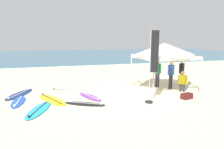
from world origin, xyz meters
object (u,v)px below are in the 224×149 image
(canopy_tent, at_px, (164,49))
(surfboard_navy, at_px, (19,94))
(surfboard_white, at_px, (69,90))
(surfboard_black, at_px, (85,104))
(person_black, at_px, (182,71))
(person_green, at_px, (158,71))
(banner_flag, at_px, (152,70))
(surfboard_yellow, at_px, (51,100))
(gear_bag_near_tent, at_px, (187,96))
(surfboard_cyan, at_px, (39,110))
(surfboard_blue, at_px, (18,102))
(person_yellow, at_px, (182,80))
(surfboard_purple, at_px, (90,97))
(person_blue, at_px, (171,73))

(canopy_tent, distance_m, surfboard_navy, 8.38)
(surfboard_navy, height_order, surfboard_white, same)
(surfboard_black, distance_m, person_black, 6.83)
(person_green, height_order, banner_flag, banner_flag)
(canopy_tent, xyz_separation_m, surfboard_black, (-4.85, -1.35, -2.35))
(canopy_tent, height_order, surfboard_yellow, canopy_tent)
(surfboard_yellow, distance_m, surfboard_white, 1.95)
(surfboard_black, xyz_separation_m, gear_bag_near_tent, (5.04, -0.59, 0.10))
(person_black, bearing_deg, gear_bag_near_tent, -119.86)
(banner_flag, xyz_separation_m, gear_bag_near_tent, (2.00, 0.03, -1.43))
(surfboard_black, height_order, person_black, person_black)
(surfboard_cyan, height_order, surfboard_blue, same)
(surfboard_black, distance_m, surfboard_blue, 3.23)
(canopy_tent, relative_size, person_green, 1.73)
(surfboard_yellow, bearing_deg, person_black, 5.37)
(canopy_tent, bearing_deg, gear_bag_near_tent, -84.37)
(canopy_tent, height_order, person_black, canopy_tent)
(surfboard_black, xyz_separation_m, person_yellow, (5.71, 0.72, 0.62))
(surfboard_purple, xyz_separation_m, gear_bag_near_tent, (4.58, -1.71, 0.10))
(surfboard_navy, relative_size, person_yellow, 2.11)
(surfboard_blue, distance_m, person_black, 9.51)
(surfboard_blue, bearing_deg, person_yellow, -3.62)
(person_green, distance_m, person_blue, 0.92)
(surfboard_cyan, distance_m, person_yellow, 7.80)
(person_green, bearing_deg, gear_bag_near_tent, -88.65)
(surfboard_black, bearing_deg, person_blue, 14.84)
(surfboard_cyan, xyz_separation_m, person_green, (6.98, 2.49, 0.95))
(surfboard_yellow, relative_size, surfboard_white, 1.16)
(surfboard_purple, xyz_separation_m, banner_flag, (2.57, -1.74, 1.54))
(canopy_tent, bearing_deg, surfboard_white, 164.28)
(surfboard_blue, distance_m, gear_bag_near_tent, 8.22)
(person_green, bearing_deg, surfboard_purple, -165.91)
(surfboard_white, distance_m, person_black, 7.05)
(person_green, relative_size, person_yellow, 1.43)
(surfboard_blue, bearing_deg, surfboard_yellow, -3.85)
(surfboard_navy, distance_m, surfboard_black, 4.13)
(surfboard_purple, bearing_deg, person_green, 14.09)
(surfboard_purple, relative_size, banner_flag, 0.61)
(person_green, bearing_deg, surfboard_white, 173.77)
(gear_bag_near_tent, bearing_deg, canopy_tent, 95.63)
(surfboard_blue, relative_size, gear_bag_near_tent, 3.44)
(canopy_tent, xyz_separation_m, person_blue, (0.55, 0.08, -1.40))
(canopy_tent, height_order, surfboard_cyan, canopy_tent)
(surfboard_navy, relative_size, gear_bag_near_tent, 4.23)
(surfboard_white, distance_m, gear_bag_near_tent, 6.47)
(surfboard_black, xyz_separation_m, person_green, (4.97, 2.25, 0.95))
(surfboard_navy, relative_size, person_black, 1.48)
(surfboard_black, bearing_deg, gear_bag_near_tent, -6.72)
(surfboard_white, height_order, person_yellow, person_yellow)
(canopy_tent, xyz_separation_m, surfboard_blue, (-7.81, -0.07, -2.35))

